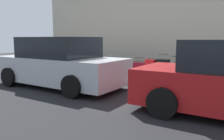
# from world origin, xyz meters

# --- Properties ---
(ground_plane) EXTENTS (40.00, 40.00, 0.00)m
(ground_plane) POSITION_xyz_m (0.00, 0.00, 0.00)
(ground_plane) COLOR black
(sidewalk_curb) EXTENTS (18.00, 5.00, 0.14)m
(sidewalk_curb) POSITION_xyz_m (0.00, -2.50, 0.07)
(sidewalk_curb) COLOR #9E9B93
(sidewalk_curb) RESTS_ON ground_plane
(building_facade_sidewalk_side) EXTENTS (24.00, 3.00, 8.25)m
(building_facade_sidewalk_side) POSITION_xyz_m (0.00, -8.84, 4.13)
(building_facade_sidewalk_side) COLOR #B2A893
(building_facade_sidewalk_side) RESTS_ON ground_plane
(suitcase_silver_0) EXTENTS (0.43, 0.24, 1.08)m
(suitcase_silver_0) POSITION_xyz_m (-2.90, -0.82, 0.52)
(suitcase_silver_0) COLOR #9EA0A8
(suitcase_silver_0) RESTS_ON sidewalk_curb
(suitcase_navy_1) EXTENTS (0.42, 0.22, 0.78)m
(suitcase_navy_1) POSITION_xyz_m (-2.42, -0.76, 0.41)
(suitcase_navy_1) COLOR navy
(suitcase_navy_1) RESTS_ON sidewalk_curb
(suitcase_olive_2) EXTENTS (0.44, 0.25, 0.89)m
(suitcase_olive_2) POSITION_xyz_m (-1.94, -0.77, 0.43)
(suitcase_olive_2) COLOR #59601E
(suitcase_olive_2) RESTS_ON sidewalk_curb
(suitcase_black_3) EXTENTS (0.44, 0.24, 0.95)m
(suitcase_black_3) POSITION_xyz_m (-1.44, -0.78, 0.51)
(suitcase_black_3) COLOR black
(suitcase_black_3) RESTS_ON sidewalk_curb
(suitcase_red_4) EXTENTS (0.38, 0.25, 0.78)m
(suitcase_red_4) POSITION_xyz_m (-0.96, -0.77, 0.50)
(suitcase_red_4) COLOR red
(suitcase_red_4) RESTS_ON sidewalk_curb
(suitcase_maroon_5) EXTENTS (0.50, 0.26, 0.78)m
(suitcase_maroon_5) POSITION_xyz_m (-0.47, -0.84, 0.42)
(suitcase_maroon_5) COLOR maroon
(suitcase_maroon_5) RESTS_ON sidewalk_curb
(suitcase_teal_6) EXTENTS (0.40, 0.26, 0.64)m
(suitcase_teal_6) POSITION_xyz_m (0.04, -0.78, 0.43)
(suitcase_teal_6) COLOR #0F606B
(suitcase_teal_6) RESTS_ON sidewalk_curb
(suitcase_silver_7) EXTENTS (0.41, 0.22, 0.62)m
(suitcase_silver_7) POSITION_xyz_m (0.51, -0.80, 0.42)
(suitcase_silver_7) COLOR #9EA0A8
(suitcase_silver_7) RESTS_ON sidewalk_curb
(suitcase_navy_8) EXTENTS (0.46, 0.22, 0.84)m
(suitcase_navy_8) POSITION_xyz_m (1.00, -0.73, 0.45)
(suitcase_navy_8) COLOR navy
(suitcase_navy_8) RESTS_ON sidewalk_curb
(suitcase_olive_9) EXTENTS (0.38, 0.26, 0.95)m
(suitcase_olive_9) POSITION_xyz_m (1.47, -0.75, 0.46)
(suitcase_olive_9) COLOR #59601E
(suitcase_olive_9) RESTS_ON sidewalk_curb
(suitcase_black_10) EXTENTS (0.47, 0.27, 0.79)m
(suitcase_black_10) POSITION_xyz_m (1.95, -0.71, 0.51)
(suitcase_black_10) COLOR black
(suitcase_black_10) RESTS_ON sidewalk_curb
(suitcase_red_11) EXTENTS (0.51, 0.25, 0.80)m
(suitcase_red_11) POSITION_xyz_m (2.50, -0.70, 0.43)
(suitcase_red_11) COLOR red
(suitcase_red_11) RESTS_ON sidewalk_curb
(fire_hydrant) EXTENTS (0.39, 0.21, 0.79)m
(fire_hydrant) POSITION_xyz_m (3.34, -0.77, 0.55)
(fire_hydrant) COLOR red
(fire_hydrant) RESTS_ON sidewalk_curb
(bollard_post) EXTENTS (0.14, 0.14, 0.67)m
(bollard_post) POSITION_xyz_m (4.09, -0.62, 0.47)
(bollard_post) COLOR brown
(bollard_post) RESTS_ON sidewalk_curb
(parked_car_silver_1) EXTENTS (4.66, 2.25, 1.66)m
(parked_car_silver_1) POSITION_xyz_m (1.26, 1.63, 0.78)
(parked_car_silver_1) COLOR #B2B5BA
(parked_car_silver_1) RESTS_ON ground_plane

